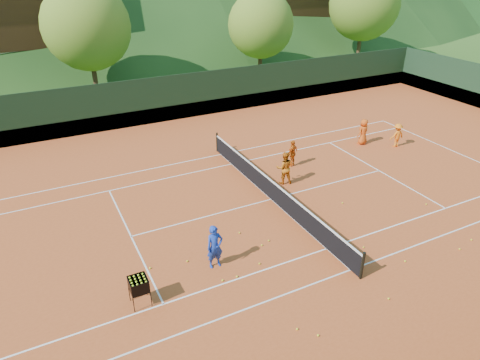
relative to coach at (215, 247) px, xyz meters
name	(u,v)px	position (x,y,z in m)	size (l,w,h in m)	color
ground	(271,200)	(4.16, 3.12, -0.85)	(400.00, 400.00, 0.00)	#2E5019
clay_court	(271,199)	(4.16, 3.12, -0.84)	(40.00, 24.00, 0.02)	#AE451C
coach	(215,247)	(0.00, 0.00, 0.00)	(0.60, 0.40, 1.65)	#1836A2
student_a	(284,168)	(5.48, 4.21, -0.01)	(0.79, 0.62, 1.63)	#D06612
student_b	(292,153)	(6.89, 5.66, -0.12)	(0.83, 0.35, 1.42)	#D35D12
student_c	(363,132)	(12.14, 6.27, -0.08)	(0.73, 0.48, 1.50)	#D34E12
student_d	(397,135)	(13.61, 5.11, -0.14)	(0.88, 0.51, 1.37)	orange
tennis_ball_0	(363,247)	(5.41, -1.58, -0.79)	(0.07, 0.07, 0.07)	yellow
tennis_ball_1	(239,233)	(1.65, 1.38, -0.79)	(0.07, 0.07, 0.07)	yellow
tennis_ball_2	(269,241)	(2.43, 0.40, -0.79)	(0.07, 0.07, 0.07)	yellow
tennis_ball_4	(389,299)	(4.29, -4.06, -0.79)	(0.07, 0.07, 0.07)	yellow
tennis_ball_5	(290,208)	(4.47, 2.04, -0.79)	(0.07, 0.07, 0.07)	yellow
tennis_ball_6	(223,280)	(-0.11, -0.86, -0.79)	(0.07, 0.07, 0.07)	yellow
tennis_ball_7	(318,335)	(1.37, -4.26, -0.79)	(0.07, 0.07, 0.07)	yellow
tennis_ball_8	(471,240)	(9.48, -3.10, -0.79)	(0.07, 0.07, 0.07)	yellow
tennis_ball_9	(187,261)	(-0.82, 0.65, -0.79)	(0.07, 0.07, 0.07)	yellow
tennis_ball_10	(405,261)	(6.19, -2.90, -0.79)	(0.07, 0.07, 0.07)	yellow
tennis_ball_11	(260,264)	(1.44, -0.65, -0.79)	(0.07, 0.07, 0.07)	yellow
tennis_ball_13	(460,249)	(8.56, -3.30, -0.79)	(0.07, 0.07, 0.07)	yellow
tennis_ball_14	(262,245)	(2.05, 0.27, -0.79)	(0.07, 0.07, 0.07)	yellow
tennis_ball_16	(237,277)	(0.41, -0.90, -0.79)	(0.07, 0.07, 0.07)	yellow
tennis_ball_17	(297,329)	(0.96, -3.79, -0.79)	(0.07, 0.07, 0.07)	yellow
tennis_ball_18	(426,204)	(10.03, -0.40, -0.79)	(0.07, 0.07, 0.07)	yellow
tennis_ball_20	(342,203)	(6.78, 1.37, -0.79)	(0.07, 0.07, 0.07)	yellow
tennis_ball_21	(150,268)	(-2.13, 0.88, -0.79)	(0.07, 0.07, 0.07)	yellow
court_lines	(271,199)	(4.16, 3.12, -0.82)	(23.83, 11.03, 0.00)	silver
tennis_net	(272,190)	(4.16, 3.12, -0.33)	(0.10, 12.07, 1.10)	black
perimeter_fence	(272,175)	(4.16, 3.12, 0.42)	(40.40, 24.24, 3.00)	black
ball_hopper	(139,285)	(-2.86, -0.63, -0.08)	(0.57, 0.57, 1.00)	black
chalet_mid	(161,5)	(10.16, 37.12, 4.14)	(12.65, 8.82, 11.45)	beige
chalet_right	(290,0)	(24.16, 33.12, 4.41)	(11.50, 8.82, 11.91)	beige
tree_b	(87,26)	(0.16, 23.12, 4.35)	(6.40, 6.40, 8.40)	#3D2618
tree_c	(261,25)	(14.16, 22.12, 3.70)	(5.60, 5.60, 7.35)	#402819
tree_d	(364,4)	(26.16, 23.12, 4.67)	(6.80, 6.80, 8.93)	#3E2A18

